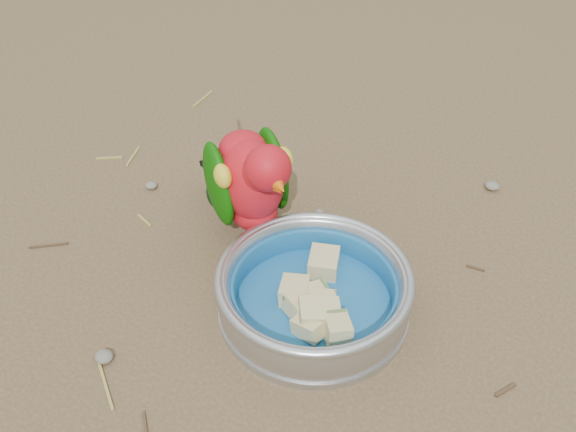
% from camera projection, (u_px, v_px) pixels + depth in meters
% --- Properties ---
extents(ground, '(60.00, 60.00, 0.00)m').
position_uv_depth(ground, '(340.00, 306.00, 0.77)').
color(ground, brown).
extents(food_bowl, '(0.23, 0.23, 0.02)m').
position_uv_depth(food_bowl, '(313.00, 306.00, 0.76)').
color(food_bowl, '#B2B2BA').
rests_on(food_bowl, ground).
extents(bowl_wall, '(0.23, 0.23, 0.04)m').
position_uv_depth(bowl_wall, '(314.00, 289.00, 0.74)').
color(bowl_wall, '#B2B2BA').
rests_on(bowl_wall, food_bowl).
extents(fruit_wedges, '(0.14, 0.14, 0.03)m').
position_uv_depth(fruit_wedges, '(314.00, 293.00, 0.75)').
color(fruit_wedges, '#D2BF83').
rests_on(fruit_wedges, food_bowl).
extents(lory_parrot, '(0.23, 0.21, 0.17)m').
position_uv_depth(lory_parrot, '(251.00, 189.00, 0.81)').
color(lory_parrot, red).
rests_on(lory_parrot, ground).
extents(ground_debris, '(0.90, 0.80, 0.01)m').
position_uv_depth(ground_debris, '(382.00, 295.00, 0.78)').
color(ground_debris, '#9C9044').
rests_on(ground_debris, ground).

